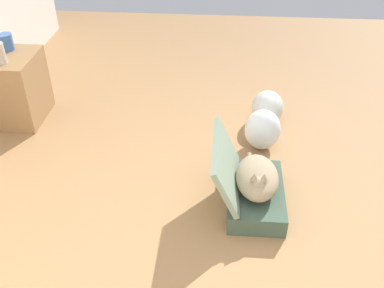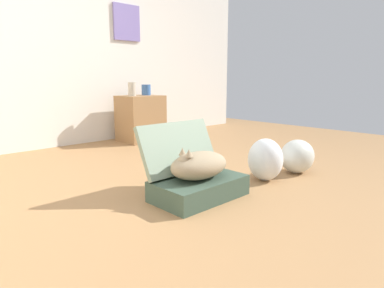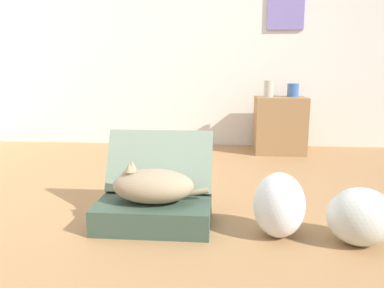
{
  "view_description": "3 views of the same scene",
  "coord_description": "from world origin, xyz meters",
  "views": [
    {
      "loc": [
        -2.1,
        0.08,
        2.11
      ],
      "look_at": [
        0.45,
        0.29,
        0.27
      ],
      "focal_mm": 41.79,
      "sensor_mm": 36.0,
      "label": 1
    },
    {
      "loc": [
        -1.35,
        -1.68,
        0.79
      ],
      "look_at": [
        0.45,
        0.21,
        0.28
      ],
      "focal_mm": 31.35,
      "sensor_mm": 36.0,
      "label": 2
    },
    {
      "loc": [
        0.55,
        -2.08,
        0.83
      ],
      "look_at": [
        0.35,
        0.12,
        0.41
      ],
      "focal_mm": 35.15,
      "sensor_mm": 36.0,
      "label": 3
    }
  ],
  "objects": [
    {
      "name": "cat",
      "position": [
        0.16,
        -0.16,
        0.23
      ],
      "size": [
        0.52,
        0.28,
        0.22
      ],
      "color": "#998466",
      "rests_on": "suitcase_base"
    },
    {
      "name": "ground_plane",
      "position": [
        0.0,
        0.0,
        0.0
      ],
      "size": [
        7.68,
        7.68,
        0.0
      ],
      "primitive_type": "plane",
      "color": "#9E7247",
      "rests_on": "ground"
    },
    {
      "name": "plastic_bag_white",
      "position": [
        0.83,
        -0.24,
        0.17
      ],
      "size": [
        0.26,
        0.28,
        0.33
      ],
      "primitive_type": "ellipsoid",
      "color": "silver",
      "rests_on": "ground"
    },
    {
      "name": "plastic_bag_clear",
      "position": [
        1.21,
        -0.3,
        0.14
      ],
      "size": [
        0.32,
        0.27,
        0.28
      ],
      "primitive_type": "ellipsoid",
      "color": "silver",
      "rests_on": "ground"
    },
    {
      "name": "side_table",
      "position": [
        1.12,
        1.85,
        0.29
      ],
      "size": [
        0.51,
        0.44,
        0.58
      ],
      "primitive_type": "cube",
      "color": "olive",
      "rests_on": "ground"
    },
    {
      "name": "suitcase_lid",
      "position": [
        0.17,
        0.04,
        0.31
      ],
      "size": [
        0.62,
        0.19,
        0.35
      ],
      "primitive_type": "cube",
      "rotation": [
        1.14,
        0.0,
        0.0
      ],
      "color": "gray",
      "rests_on": "suitcase_base"
    },
    {
      "name": "vase_short",
      "position": [
        1.24,
        1.89,
        0.65
      ],
      "size": [
        0.12,
        0.12,
        0.14
      ],
      "primitive_type": "cylinder",
      "color": "#38609E",
      "rests_on": "side_table"
    },
    {
      "name": "suitcase_base",
      "position": [
        0.17,
        -0.16,
        0.07
      ],
      "size": [
        0.62,
        0.37,
        0.14
      ],
      "primitive_type": "cube",
      "color": "#384C3D",
      "rests_on": "ground"
    }
  ]
}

